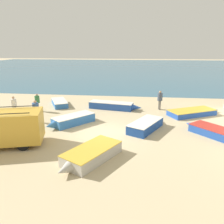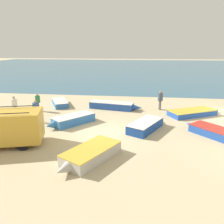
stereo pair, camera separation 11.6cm
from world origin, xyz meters
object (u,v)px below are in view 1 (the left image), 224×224
fisherman_0 (160,98)px  fishing_rowboat_4 (59,103)px  fishing_rowboat_3 (213,131)px  fisherman_1 (37,101)px  fisherman_3 (14,104)px  fishing_rowboat_0 (91,154)px  fishing_rowboat_2 (146,125)px  fishing_rowboat_5 (193,112)px  fisherman_2 (36,109)px  fishing_rowboat_1 (113,106)px  fishing_rowboat_6 (72,120)px

fisherman_0 → fishing_rowboat_4: bearing=-19.6°
fishing_rowboat_4 → fishing_rowboat_3: bearing=-144.2°
fisherman_1 → fisherman_3: 2.18m
fishing_rowboat_0 → fisherman_1: (-6.86, 8.53, 0.68)m
fishing_rowboat_2 → fishing_rowboat_5: fishing_rowboat_2 is taller
fishing_rowboat_3 → fishing_rowboat_4: bearing=20.6°
fishing_rowboat_3 → fisherman_3: (-15.73, 2.44, 0.78)m
fishing_rowboat_4 → fisherman_0: 10.20m
fishing_rowboat_3 → fishing_rowboat_4: (-13.23, 6.58, -0.01)m
fishing_rowboat_4 → fisherman_0: fisherman_0 is taller
fishing_rowboat_0 → fishing_rowboat_2: 5.84m
fishing_rowboat_3 → fisherman_1: bearing=30.8°
fishing_rowboat_5 → fisherman_3: bearing=161.0°
fishing_rowboat_0 → fisherman_1: bearing=-111.7°
fishing_rowboat_5 → fishing_rowboat_2: bearing=-163.5°
fisherman_2 → fisherman_3: 2.86m
fishing_rowboat_1 → fishing_rowboat_3: 9.49m
fishing_rowboat_1 → fisherman_0: 4.52m
fishing_rowboat_0 → fishing_rowboat_1: 10.12m
fishing_rowboat_6 → fishing_rowboat_0: bearing=66.7°
fishing_rowboat_5 → fisherman_0: size_ratio=2.74×
fishing_rowboat_2 → fisherman_2: bearing=114.4°
fishing_rowboat_2 → fisherman_0: size_ratio=2.20×
fishing_rowboat_4 → fisherman_1: size_ratio=2.29×
fishing_rowboat_3 → fisherman_0: fisherman_0 is taller
fishing_rowboat_1 → fisherman_3: size_ratio=2.94×
fishing_rowboat_0 → fishing_rowboat_4: (-5.63, 10.91, -0.05)m
fishing_rowboat_2 → fishing_rowboat_3: size_ratio=1.14×
fisherman_0 → fisherman_2: bearing=9.2°
fisherman_0 → fisherman_2: (-10.09, -4.94, 0.00)m
fishing_rowboat_1 → fisherman_3: (-8.21, -3.36, 0.73)m
fishing_rowboat_5 → fisherman_0: bearing=124.7°
fishing_rowboat_1 → fishing_rowboat_6: 5.48m
fishing_rowboat_4 → fisherman_0: size_ratio=2.10×
fishing_rowboat_2 → fishing_rowboat_4: bearing=83.7°
fishing_rowboat_3 → fisherman_1: fisherman_1 is taller
fishing_rowboat_0 → fishing_rowboat_6: fishing_rowboat_6 is taller
fishing_rowboat_4 → fisherman_0: (10.15, -0.47, 0.82)m
fishing_rowboat_0 → fishing_rowboat_1: fishing_rowboat_1 is taller
fishing_rowboat_2 → fisherman_3: fisherman_3 is taller
fishing_rowboat_6 → fishing_rowboat_3: bearing=124.8°
fishing_rowboat_3 → fishing_rowboat_6: (-10.23, 1.04, 0.07)m
fishing_rowboat_3 → fishing_rowboat_0: bearing=76.7°
fishing_rowboat_6 → fisherman_2: size_ratio=2.00×
fisherman_1 → fisherman_3: size_ratio=0.94×
fishing_rowboat_5 → fisherman_2: bearing=167.9°
fishing_rowboat_1 → fishing_rowboat_4: 5.77m
fishing_rowboat_0 → fisherman_2: (-5.57, 5.50, 0.77)m
fishing_rowboat_1 → fishing_rowboat_2: size_ratio=1.30×
fishing_rowboat_2 → fishing_rowboat_5: size_ratio=0.80×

